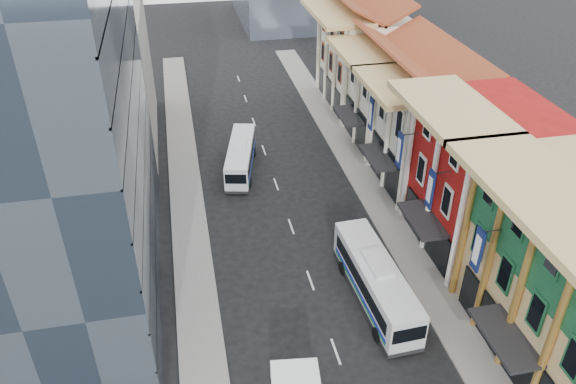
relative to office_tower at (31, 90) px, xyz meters
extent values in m
cube|color=slate|center=(25.50, 3.00, -14.93)|extent=(3.00, 90.00, 0.15)
cube|color=slate|center=(8.50, 3.00, -14.93)|extent=(3.00, 90.00, 0.15)
cube|color=maroon|center=(31.00, -2.00, -9.00)|extent=(8.00, 10.00, 12.00)
cube|color=silver|center=(31.00, 7.50, -10.00)|extent=(8.00, 9.00, 10.00)
cube|color=silver|center=(31.00, 16.50, -10.00)|extent=(8.00, 9.00, 10.00)
cube|color=silver|center=(31.00, 27.00, -9.50)|extent=(8.00, 12.00, 11.00)
cube|color=#3D4E62|center=(0.00, 0.00, 0.00)|extent=(12.00, 26.00, 30.00)
cube|color=gray|center=(1.00, 23.00, -8.00)|extent=(10.00, 18.00, 14.00)
camera|label=1|loc=(8.93, -34.86, 13.25)|focal=35.00mm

